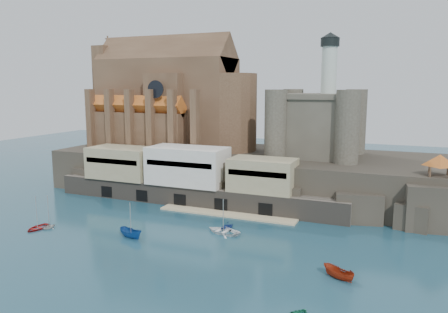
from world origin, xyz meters
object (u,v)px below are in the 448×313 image
church (172,103)px  boat_2 (131,237)px  pavilion (440,162)px  castle_keep (318,122)px  boat_0 (38,229)px

church → boat_2: size_ratio=8.82×
church → pavilion: (66.13, -15.85, -9.40)m
castle_keep → boat_2: size_ratio=5.50×
church → boat_0: 51.44m
church → boat_2: 51.17m
castle_keep → boat_0: size_ratio=5.81×
church → pavilion: church is taller
pavilion → boat_2: bearing=-151.4°
church → boat_2: (15.61, -43.42, -22.13)m
boat_2 → boat_0: bearing=114.7°
boat_0 → boat_2: boat_2 is taller
boat_2 → church: bearing=35.9°
castle_keep → boat_0: (-43.71, -45.53, -18.31)m
boat_2 → castle_keep: bearing=-13.9°
church → boat_2: bearing=-70.2°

